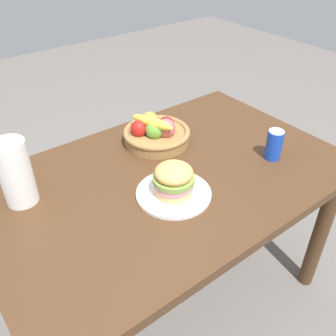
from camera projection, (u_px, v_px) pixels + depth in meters
name	position (u px, v px, depth m)	size (l,w,h in m)	color
ground_plane	(168.00, 294.00, 1.87)	(8.00, 8.00, 0.00)	slate
dining_table	(167.00, 195.00, 1.49)	(1.40, 0.90, 0.75)	#4C301C
plate	(174.00, 193.00, 1.33)	(0.27, 0.27, 0.01)	white
sandwich	(174.00, 179.00, 1.29)	(0.15, 0.15, 0.12)	#E5BC75
soda_can	(274.00, 145.00, 1.49)	(0.07, 0.07, 0.13)	blue
fruit_basket	(156.00, 133.00, 1.60)	(0.29, 0.29, 0.14)	#9E7542
paper_towel_roll	(15.00, 173.00, 1.24)	(0.11, 0.11, 0.24)	white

